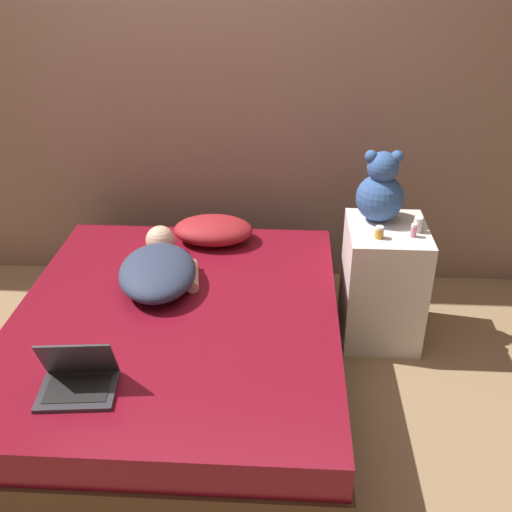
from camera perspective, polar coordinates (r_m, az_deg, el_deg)
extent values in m
plane|color=#937551|center=(3.08, -7.11, -12.25)|extent=(12.00, 12.00, 0.00)
cube|color=#846656|center=(3.58, -5.12, 17.17)|extent=(8.00, 0.06, 2.60)
cube|color=#4C331E|center=(2.99, -7.28, -10.13)|extent=(1.53, 1.81, 0.29)
cube|color=maroon|center=(2.85, -7.56, -6.58)|extent=(1.50, 1.78, 0.16)
cube|color=silver|center=(3.32, 11.94, -2.45)|extent=(0.41, 0.48, 0.66)
ellipsoid|color=maroon|center=(3.37, -4.08, 2.48)|extent=(0.45, 0.32, 0.14)
ellipsoid|color=#2D3851|center=(2.98, -9.36, -1.50)|extent=(0.46, 0.59, 0.16)
sphere|color=#DBAD8E|center=(3.27, -9.09, 1.50)|extent=(0.16, 0.16, 0.16)
cylinder|color=#DBAD8E|center=(3.02, -6.06, -1.88)|extent=(0.10, 0.25, 0.06)
cube|color=#333338|center=(2.44, -16.60, -12.20)|extent=(0.31, 0.25, 0.02)
cube|color=black|center=(2.43, -16.63, -12.03)|extent=(0.25, 0.18, 0.00)
cube|color=#333338|center=(2.42, -16.64, -9.33)|extent=(0.29, 0.13, 0.20)
cube|color=black|center=(2.42, -16.64, -9.33)|extent=(0.26, 0.11, 0.17)
sphere|color=#335693|center=(3.19, 11.70, 5.45)|extent=(0.25, 0.25, 0.25)
sphere|color=#335693|center=(3.13, 12.00, 8.27)|extent=(0.16, 0.16, 0.16)
sphere|color=#335693|center=(3.10, 10.91, 9.30)|extent=(0.06, 0.06, 0.06)
sphere|color=#335693|center=(3.12, 13.29, 9.18)|extent=(0.06, 0.06, 0.06)
cylinder|color=white|center=(3.14, 15.15, 2.75)|extent=(0.05, 0.05, 0.06)
cylinder|color=white|center=(3.13, 15.24, 3.39)|extent=(0.04, 0.04, 0.02)
cylinder|color=pink|center=(3.09, 14.77, 2.26)|extent=(0.03, 0.03, 0.05)
cylinder|color=white|center=(3.07, 14.84, 2.84)|extent=(0.03, 0.03, 0.02)
cylinder|color=gold|center=(3.04, 11.65, 2.12)|extent=(0.04, 0.04, 0.05)
cylinder|color=white|center=(3.02, 11.71, 2.64)|extent=(0.04, 0.04, 0.01)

